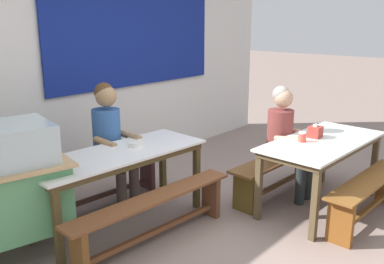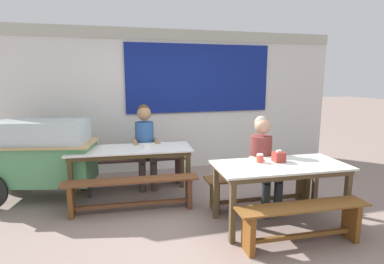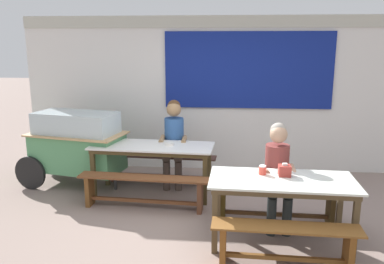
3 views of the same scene
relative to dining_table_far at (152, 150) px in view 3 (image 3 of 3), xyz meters
name	(u,v)px [view 3 (image 3 of 3)]	position (x,y,z in m)	size (l,w,h in m)	color
ground_plane	(210,229)	(0.89, -1.06, -0.68)	(40.00, 40.00, 0.00)	gray
backdrop_wall	(218,90)	(0.92, 1.36, 0.72)	(6.67, 0.23, 2.65)	silver
dining_table_far	(152,150)	(0.00, 0.00, 0.00)	(1.81, 0.77, 0.76)	silver
dining_table_near	(282,186)	(1.68, -1.31, 0.00)	(1.61, 0.79, 0.76)	silver
bench_far_back	(161,165)	(0.03, 0.51, -0.39)	(1.79, 0.37, 0.45)	#442A21
bench_far_front	(144,187)	(-0.03, -0.51, -0.38)	(1.79, 0.35, 0.45)	brown
bench_near_back	(276,199)	(1.70, -0.80, -0.37)	(1.57, 0.37, 0.45)	brown
bench_near_front	(285,241)	(1.66, -1.83, -0.39)	(1.47, 0.33, 0.45)	brown
food_cart	(76,143)	(-1.24, 0.27, 0.00)	(1.88, 1.07, 1.17)	#519460
person_right_near_table	(278,169)	(1.69, -0.87, 0.05)	(0.41, 0.53, 1.28)	#1F2526
person_center_facing	(174,137)	(0.26, 0.44, 0.10)	(0.42, 0.51, 1.35)	#473932
tissue_box	(285,170)	(1.72, -1.20, 0.14)	(0.13, 0.13, 0.15)	#9E312A
condiment_jar	(262,170)	(1.48, -1.17, 0.13)	(0.08, 0.08, 0.10)	#E34739
soup_bowl	(169,144)	(0.25, 0.02, 0.10)	(0.13, 0.13, 0.04)	silver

